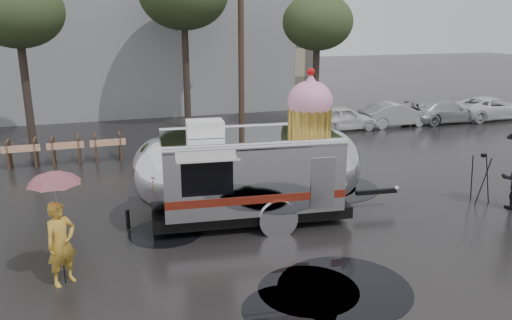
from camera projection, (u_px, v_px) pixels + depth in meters
name	position (u px, v px, depth m)	size (l,w,h in m)	color
ground	(313.00, 256.00, 11.31)	(120.00, 120.00, 0.00)	black
puddles	(308.00, 225.00, 13.00)	(7.99, 8.64, 0.01)	black
utility_pole	(241.00, 32.00, 23.62)	(1.60, 0.28, 9.00)	#473323
tree_left	(17.00, 12.00, 19.60)	(3.64, 3.64, 6.95)	#382D26
tree_right	(318.00, 23.00, 23.65)	(3.36, 3.36, 6.42)	#382D26
barricade_row	(66.00, 149.00, 18.60)	(4.30, 0.80, 1.00)	#473323
parked_cars	(425.00, 110.00, 25.65)	(13.20, 1.90, 1.50)	silver
airstream_trailer	(252.00, 168.00, 13.08)	(7.54, 3.11, 4.08)	silver
person_left	(61.00, 244.00, 9.92)	(0.63, 0.42, 1.75)	gold
umbrella_pink	(55.00, 191.00, 9.63)	(1.26, 1.26, 2.41)	#D37E8F
tripod	(481.00, 174.00, 14.46)	(0.55, 0.61, 1.48)	black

